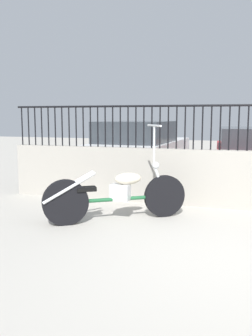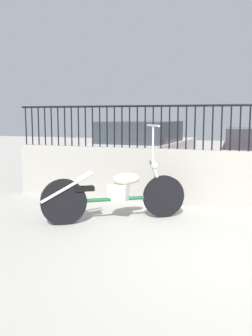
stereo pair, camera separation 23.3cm
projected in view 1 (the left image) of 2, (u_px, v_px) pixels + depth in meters
The scene contains 4 objects.
ground_plane at pixel (249, 261), 4.00m from camera, with size 40.00×40.00×0.00m, color #ADA89E.
low_wall at pixel (250, 180), 6.14m from camera, with size 8.73×0.18×0.98m.
motorcycle_green at pixel (109, 195), 5.47m from camera, with size 1.86×1.34×1.42m.
car_white at pixel (138, 149), 9.37m from camera, with size 1.90×4.34×1.41m.
Camera 1 is at (-0.08, -4.04, 1.54)m, focal length 40.00 mm.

